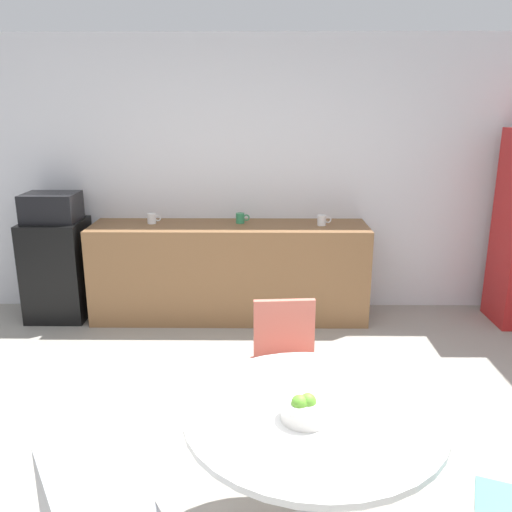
% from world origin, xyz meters
% --- Properties ---
extents(wall_back, '(6.00, 0.10, 2.60)m').
position_xyz_m(wall_back, '(0.00, 3.00, 1.30)').
color(wall_back, silver).
rests_on(wall_back, ground_plane).
extents(counter_block, '(2.56, 0.60, 0.90)m').
position_xyz_m(counter_block, '(-0.22, 2.65, 0.45)').
color(counter_block, brown).
rests_on(counter_block, ground_plane).
extents(mini_fridge, '(0.54, 0.54, 0.93)m').
position_xyz_m(mini_fridge, '(-1.85, 2.65, 0.47)').
color(mini_fridge, black).
rests_on(mini_fridge, ground_plane).
extents(microwave, '(0.48, 0.38, 0.26)m').
position_xyz_m(microwave, '(-1.85, 2.65, 1.06)').
color(microwave, black).
rests_on(microwave, mini_fridge).
extents(round_table, '(1.11, 1.11, 0.73)m').
position_xyz_m(round_table, '(0.30, -0.18, 0.60)').
color(round_table, silver).
rests_on(round_table, ground_plane).
extents(chair_coral, '(0.45, 0.45, 0.83)m').
position_xyz_m(chair_coral, '(0.22, 0.79, 0.52)').
color(chair_coral, silver).
rests_on(chair_coral, ground_plane).
extents(fruit_bowl, '(0.21, 0.21, 0.11)m').
position_xyz_m(fruit_bowl, '(0.26, -0.24, 0.77)').
color(fruit_bowl, silver).
rests_on(fruit_bowl, round_table).
extents(mug_white, '(0.13, 0.08, 0.09)m').
position_xyz_m(mug_white, '(0.64, 2.65, 0.95)').
color(mug_white, white).
rests_on(mug_white, counter_block).
extents(mug_green, '(0.13, 0.08, 0.09)m').
position_xyz_m(mug_green, '(-0.12, 2.73, 0.95)').
color(mug_green, '#338C59').
rests_on(mug_green, counter_block).
extents(mug_red, '(0.13, 0.08, 0.09)m').
position_xyz_m(mug_red, '(-0.94, 2.71, 0.95)').
color(mug_red, white).
rests_on(mug_red, counter_block).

